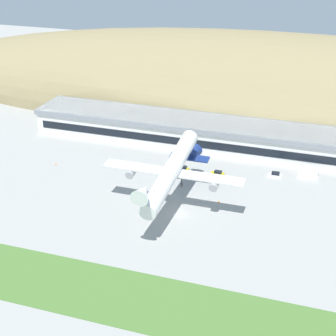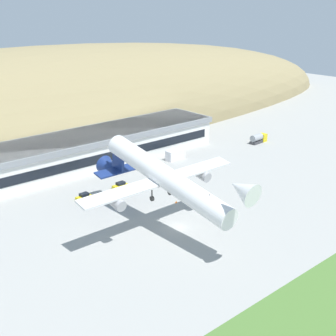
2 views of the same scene
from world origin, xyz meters
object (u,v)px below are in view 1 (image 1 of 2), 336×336
at_px(traffic_cone_1, 56,164).
at_px(service_car_2, 183,169).
at_px(traffic_cone_0, 219,201).
at_px(terminal_building, 199,131).
at_px(cargo_airplane, 172,171).
at_px(box_truck, 308,173).
at_px(service_car_0, 218,174).
at_px(service_car_1, 275,175).

bearing_deg(traffic_cone_1, service_car_2, 12.89).
distance_m(service_car_2, traffic_cone_0, 22.94).
bearing_deg(service_car_2, terminal_building, 92.67).
relative_size(terminal_building, traffic_cone_1, 204.40).
bearing_deg(terminal_building, traffic_cone_1, -141.70).
distance_m(cargo_airplane, box_truck, 47.75).
distance_m(terminal_building, service_car_0, 25.09).
xyz_separation_m(terminal_building, box_truck, (38.55, -13.56, -3.80)).
bearing_deg(service_car_0, terminal_building, 119.60).
bearing_deg(traffic_cone_0, service_car_2, 133.69).
bearing_deg(traffic_cone_0, cargo_airplane, -143.05).
height_order(cargo_airplane, service_car_2, cargo_airplane).
height_order(terminal_building, service_car_2, terminal_building).
distance_m(terminal_building, traffic_cone_0, 42.07).
bearing_deg(cargo_airplane, service_car_0, 75.54).
bearing_deg(terminal_building, traffic_cone_0, -66.20).
height_order(cargo_airplane, traffic_cone_1, cargo_airplane).
height_order(service_car_1, traffic_cone_0, service_car_1).
xyz_separation_m(terminal_building, service_car_1, (29.15, -16.85, -4.59)).
relative_size(service_car_1, box_truck, 0.68).
bearing_deg(service_car_2, box_truck, 12.15).
relative_size(terminal_building, traffic_cone_0, 204.40).
bearing_deg(cargo_airplane, traffic_cone_0, 36.95).
relative_size(cargo_airplane, service_car_2, 11.64).
distance_m(service_car_0, box_truck, 27.54).
bearing_deg(traffic_cone_0, box_truck, 48.67).
bearing_deg(box_truck, terminal_building, 160.63).
xyz_separation_m(service_car_1, box_truck, (9.40, 3.29, 0.79)).
xyz_separation_m(cargo_airplane, service_car_0, (6.50, 25.19, -11.15)).
distance_m(terminal_building, service_car_1, 33.98).
height_order(service_car_1, box_truck, box_truck).
bearing_deg(traffic_cone_1, traffic_cone_0, -7.58).
bearing_deg(cargo_airplane, traffic_cone_1, 160.48).
relative_size(service_car_0, service_car_1, 0.93).
height_order(cargo_airplane, service_car_0, cargo_airplane).
relative_size(service_car_1, traffic_cone_0, 7.73).
bearing_deg(traffic_cone_1, box_truck, 12.53).
distance_m(box_truck, traffic_cone_1, 79.44).
bearing_deg(terminal_building, service_car_2, -87.33).
bearing_deg(service_car_1, terminal_building, 149.97).
bearing_deg(traffic_cone_1, service_car_1, 11.56).
relative_size(cargo_airplane, traffic_cone_0, 80.52).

